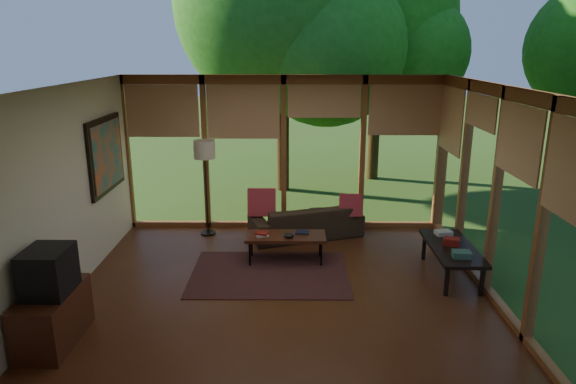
{
  "coord_description": "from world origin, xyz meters",
  "views": [
    {
      "loc": [
        0.15,
        -6.31,
        3.15
      ],
      "look_at": [
        0.09,
        0.7,
        1.16
      ],
      "focal_mm": 32.0,
      "sensor_mm": 36.0,
      "label": 1
    }
  ],
  "objects_px": {
    "media_cabinet": "(53,317)",
    "side_console": "(452,249)",
    "sofa": "(306,221)",
    "coffee_table": "(286,237)",
    "television": "(48,271)",
    "floor_lamp": "(205,155)"
  },
  "relations": [
    {
      "from": "media_cabinet",
      "to": "side_console",
      "type": "relative_size",
      "value": 0.71
    },
    {
      "from": "sofa",
      "to": "coffee_table",
      "type": "bearing_deg",
      "value": 54.67
    },
    {
      "from": "coffee_table",
      "to": "side_console",
      "type": "bearing_deg",
      "value": -12.03
    },
    {
      "from": "side_console",
      "to": "television",
      "type": "bearing_deg",
      "value": -160.31
    },
    {
      "from": "sofa",
      "to": "coffee_table",
      "type": "relative_size",
      "value": 1.57
    },
    {
      "from": "floor_lamp",
      "to": "television",
      "type": "bearing_deg",
      "value": -108.38
    },
    {
      "from": "media_cabinet",
      "to": "television",
      "type": "relative_size",
      "value": 1.82
    },
    {
      "from": "sofa",
      "to": "side_console",
      "type": "bearing_deg",
      "value": 123.79
    },
    {
      "from": "floor_lamp",
      "to": "side_console",
      "type": "height_order",
      "value": "floor_lamp"
    },
    {
      "from": "television",
      "to": "side_console",
      "type": "height_order",
      "value": "television"
    },
    {
      "from": "coffee_table",
      "to": "television",
      "type": "bearing_deg",
      "value": -138.2
    },
    {
      "from": "sofa",
      "to": "television",
      "type": "bearing_deg",
      "value": 31.33
    },
    {
      "from": "television",
      "to": "side_console",
      "type": "xyz_separation_m",
      "value": [
        4.85,
        1.74,
        -0.44
      ]
    },
    {
      "from": "floor_lamp",
      "to": "coffee_table",
      "type": "relative_size",
      "value": 1.38
    },
    {
      "from": "media_cabinet",
      "to": "side_console",
      "type": "height_order",
      "value": "media_cabinet"
    },
    {
      "from": "sofa",
      "to": "media_cabinet",
      "type": "relative_size",
      "value": 1.88
    },
    {
      "from": "coffee_table",
      "to": "sofa",
      "type": "bearing_deg",
      "value": 72.8
    },
    {
      "from": "side_console",
      "to": "floor_lamp",
      "type": "bearing_deg",
      "value": 155.79
    },
    {
      "from": "media_cabinet",
      "to": "television",
      "type": "distance_m",
      "value": 0.55
    },
    {
      "from": "side_console",
      "to": "sofa",
      "type": "bearing_deg",
      "value": 141.92
    },
    {
      "from": "television",
      "to": "floor_lamp",
      "type": "relative_size",
      "value": 0.33
    },
    {
      "from": "sofa",
      "to": "floor_lamp",
      "type": "height_order",
      "value": "floor_lamp"
    }
  ]
}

